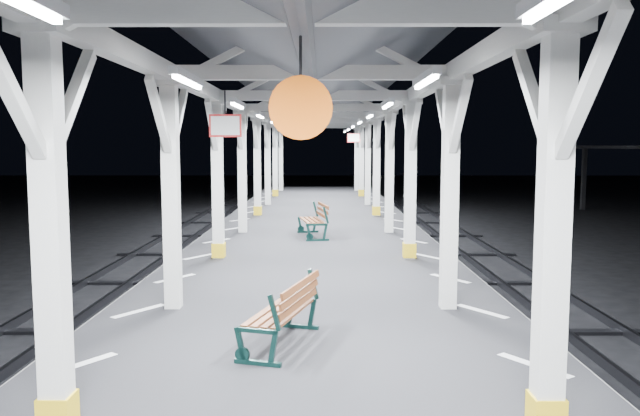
{
  "coord_description": "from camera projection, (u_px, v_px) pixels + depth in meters",
  "views": [
    {
      "loc": [
        0.16,
        -10.91,
        3.35
      ],
      "look_at": [
        0.13,
        0.66,
        2.2
      ],
      "focal_mm": 35.0,
      "sensor_mm": 36.0,
      "label": 1
    }
  ],
  "objects": [
    {
      "name": "track_left",
      "position": [
        35.0,
        329.0,
        11.19
      ],
      "size": [
        2.2,
        60.0,
        0.16
      ],
      "color": "#2D2D33",
      "rests_on": "ground"
    },
    {
      "name": "track_right",
      "position": [
        591.0,
        329.0,
        11.16
      ],
      "size": [
        2.2,
        60.0,
        0.16
      ],
      "color": "#2D2D33",
      "rests_on": "ground"
    },
    {
      "name": "hazard_stripes_left",
      "position": [
        175.0,
        278.0,
        11.09
      ],
      "size": [
        1.0,
        48.0,
        0.01
      ],
      "primitive_type": "cube",
      "color": "silver",
      "rests_on": "platform"
    },
    {
      "name": "bench_mid",
      "position": [
        316.0,
        219.0,
        16.17
      ],
      "size": [
        0.86,
        1.68,
        0.87
      ],
      "rotation": [
        0.0,
        0.0,
        0.18
      ],
      "color": "#0E2C29",
      "rests_on": "platform"
    },
    {
      "name": "canopy",
      "position": [
        312.0,
        76.0,
        10.72
      ],
      "size": [
        5.4,
        49.0,
        4.65
      ],
      "color": "silver",
      "rests_on": "platform"
    },
    {
      "name": "ground",
      "position": [
        313.0,
        333.0,
        11.19
      ],
      "size": [
        120.0,
        120.0,
        0.0
      ],
      "primitive_type": "plane",
      "color": "black",
      "rests_on": "ground"
    },
    {
      "name": "hazard_stripes_right",
      "position": [
        450.0,
        279.0,
        11.08
      ],
      "size": [
        1.0,
        48.0,
        0.01
      ],
      "primitive_type": "cube",
      "color": "silver",
      "rests_on": "platform"
    },
    {
      "name": "bench_near",
      "position": [
        287.0,
        311.0,
        7.32
      ],
      "size": [
        0.92,
        1.56,
        0.8
      ],
      "rotation": [
        0.0,
        0.0,
        -0.28
      ],
      "color": "#0E2C29",
      "rests_on": "platform"
    },
    {
      "name": "platform",
      "position": [
        313.0,
        306.0,
        11.14
      ],
      "size": [
        6.0,
        50.0,
        1.0
      ],
      "primitive_type": "cube",
      "color": "black",
      "rests_on": "ground"
    }
  ]
}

